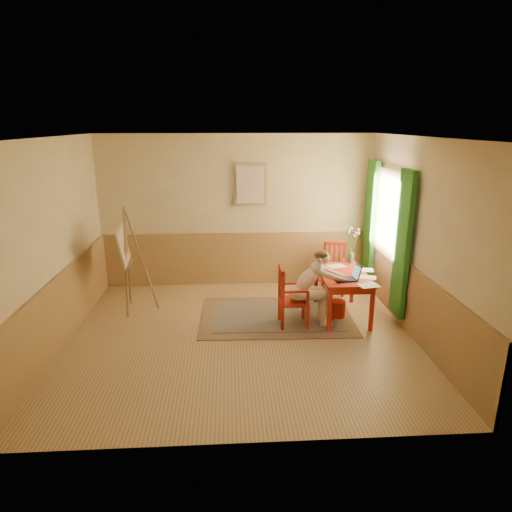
{
  "coord_description": "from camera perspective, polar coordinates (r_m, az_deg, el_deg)",
  "views": [
    {
      "loc": [
        -0.15,
        -5.86,
        2.98
      ],
      "look_at": [
        0.25,
        0.55,
        1.05
      ],
      "focal_mm": 31.22,
      "sensor_mm": 36.0,
      "label": 1
    }
  ],
  "objects": [
    {
      "name": "window",
      "position": [
        7.59,
        16.33,
        3.62
      ],
      "size": [
        0.12,
        2.01,
        2.2
      ],
      "color": "white",
      "rests_on": "room"
    },
    {
      "name": "vase",
      "position": [
        7.58,
        12.19,
        1.17
      ],
      "size": [
        0.28,
        0.29,
        0.6
      ],
      "color": "#3F724C",
      "rests_on": "table"
    },
    {
      "name": "easel",
      "position": [
        7.38,
        -16.4,
        0.72
      ],
      "size": [
        0.61,
        0.78,
        1.74
      ],
      "color": "olive",
      "rests_on": "room"
    },
    {
      "name": "laptop",
      "position": [
        6.8,
        11.8,
        -2.64
      ],
      "size": [
        0.41,
        0.28,
        0.23
      ],
      "color": "#1E2338",
      "rests_on": "table"
    },
    {
      "name": "wastebasket",
      "position": [
        7.23,
        10.38,
        -6.71
      ],
      "size": [
        0.25,
        0.25,
        0.27
      ],
      "primitive_type": "cylinder",
      "rotation": [
        0.0,
        0.0,
        -0.0
      ],
      "color": "#AF2510",
      "rests_on": "room"
    },
    {
      "name": "room",
      "position": [
        6.07,
        -2.04,
        1.63
      ],
      "size": [
        5.04,
        4.54,
        2.84
      ],
      "color": "tan",
      "rests_on": "ground"
    },
    {
      "name": "figure",
      "position": [
        6.73,
        7.2,
        -3.64
      ],
      "size": [
        0.87,
        0.38,
        1.18
      ],
      "color": "beige",
      "rests_on": "room"
    },
    {
      "name": "chair_left",
      "position": [
        6.73,
        4.44,
        -5.3
      ],
      "size": [
        0.43,
        0.41,
        0.92
      ],
      "color": "red",
      "rests_on": "room"
    },
    {
      "name": "rug",
      "position": [
        7.2,
        2.62,
        -7.67
      ],
      "size": [
        2.45,
        1.67,
        0.02
      ],
      "color": "#8C7251",
      "rests_on": "room"
    },
    {
      "name": "table",
      "position": [
        7.11,
        11.07,
        -2.88
      ],
      "size": [
        0.73,
        1.21,
        0.72
      ],
      "color": "red",
      "rests_on": "room"
    },
    {
      "name": "chair_back",
      "position": [
        8.17,
        9.89,
        -1.55
      ],
      "size": [
        0.48,
        0.5,
        0.9
      ],
      "color": "red",
      "rests_on": "room"
    },
    {
      "name": "wall_portrait",
      "position": [
        8.14,
        -0.73,
        9.11
      ],
      "size": [
        0.6,
        0.05,
        0.76
      ],
      "color": "#A38357",
      "rests_on": "room"
    },
    {
      "name": "papers",
      "position": [
        7.08,
        13.01,
        -2.3
      ],
      "size": [
        0.72,
        1.19,
        0.0
      ],
      "color": "white",
      "rests_on": "table"
    },
    {
      "name": "wainscot",
      "position": [
        7.1,
        -2.14,
        -3.72
      ],
      "size": [
        5.0,
        4.5,
        1.0
      ],
      "color": "#A47B47",
      "rests_on": "room"
    }
  ]
}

